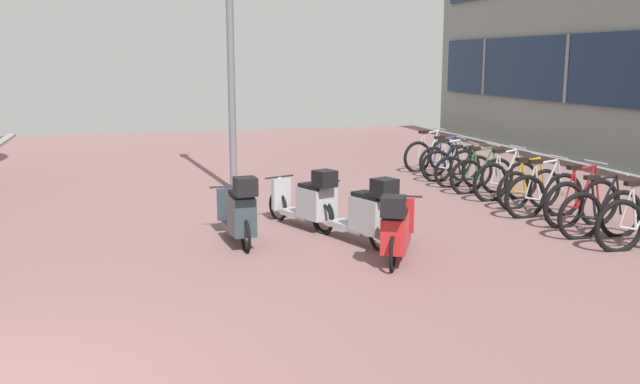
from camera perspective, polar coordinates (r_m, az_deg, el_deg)
The scene contains 15 objects.
bicycle_rack_01 at distance 10.69m, azimuth 22.03°, elevation -1.69°, with size 1.38×0.48×0.99m.
bicycle_rack_02 at distance 11.34m, azimuth 20.66°, elevation -0.84°, with size 1.40×0.48×1.03m.
bicycle_rack_03 at distance 11.79m, azimuth 17.89°, elevation -0.25°, with size 1.43×0.48×1.02m.
bicycle_rack_04 at distance 12.46m, azimuth 16.78°, elevation 0.28°, with size 1.33×0.48×0.95m.
bicycle_rack_05 at distance 13.03m, azimuth 15.01°, elevation 0.90°, with size 1.38×0.48×1.01m.
bicycle_rack_06 at distance 13.58m, azimuth 13.14°, elevation 1.32°, with size 1.34×0.48×0.97m.
bicycle_rack_07 at distance 14.17m, azimuth 11.69°, elevation 1.71°, with size 1.24×0.48×0.92m.
bicycle_rack_08 at distance 14.82m, azimuth 10.67°, elevation 2.18°, with size 1.31×0.48×0.96m.
bicycle_rack_09 at distance 15.54m, azimuth 10.29°, elevation 2.57°, with size 1.30×0.48×0.94m.
bicycle_rack_10 at distance 16.13m, azimuth 8.99°, elevation 2.98°, with size 1.41×0.48×1.01m.
scooter_near at distance 8.77m, azimuth 6.28°, elevation -3.04°, with size 1.01×1.58×0.95m.
scooter_mid at distance 9.56m, azimuth -6.63°, elevation -1.67°, with size 0.52×1.68×1.03m.
scooter_far at distance 9.52m, azimuth 3.47°, elevation -1.70°, with size 0.88×1.75×1.01m.
scooter_extra at distance 10.39m, azimuth -1.00°, elevation -0.73°, with size 0.87×1.55×0.97m.
lamp_post at distance 13.51m, azimuth -7.43°, elevation 14.91°, with size 0.20×0.52×6.35m.
Camera 1 is at (1.40, -4.98, 2.52)m, focal length 39.01 mm.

